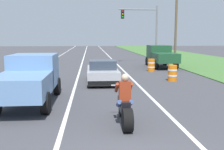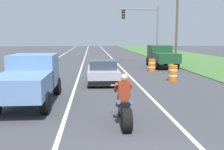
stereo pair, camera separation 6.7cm
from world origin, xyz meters
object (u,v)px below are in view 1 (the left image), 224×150
at_px(sports_car_silver, 102,72).
at_px(construction_barrel_mid, 151,65).
at_px(pickup_truck_right_shoulder_dark_green, 161,55).
at_px(traffic_light_mast_near, 145,25).
at_px(motorcycle_with_rider, 125,107).
at_px(pickup_truck_left_lane_light_blue, 30,77).
at_px(construction_barrel_nearest, 172,73).

height_order(sports_car_silver, construction_barrel_mid, sports_car_silver).
distance_m(pickup_truck_right_shoulder_dark_green, traffic_light_mast_near, 5.12).
distance_m(sports_car_silver, traffic_light_mast_near, 13.51).
bearing_deg(sports_car_silver, motorcycle_with_rider, -87.73).
distance_m(sports_car_silver, construction_barrel_mid, 6.51).
height_order(pickup_truck_left_lane_light_blue, construction_barrel_nearest, pickup_truck_left_lane_light_blue).
relative_size(motorcycle_with_rider, pickup_truck_right_shoulder_dark_green, 0.46).
bearing_deg(construction_barrel_nearest, pickup_truck_right_shoulder_dark_green, 80.05).
bearing_deg(pickup_truck_right_shoulder_dark_green, construction_barrel_mid, -118.87).
xyz_separation_m(pickup_truck_right_shoulder_dark_green, construction_barrel_mid, (-1.58, -2.87, -0.60)).
height_order(pickup_truck_right_shoulder_dark_green, traffic_light_mast_near, traffic_light_mast_near).
relative_size(motorcycle_with_rider, traffic_light_mast_near, 0.37).
bearing_deg(construction_barrel_mid, motorcycle_with_rider, -106.53).
bearing_deg(pickup_truck_left_lane_light_blue, motorcycle_with_rider, -40.96).
bearing_deg(motorcycle_with_rider, traffic_light_mast_near, 76.60).
xyz_separation_m(sports_car_silver, traffic_light_mast_near, (5.09, 12.06, 3.33)).
xyz_separation_m(motorcycle_with_rider, construction_barrel_mid, (3.85, 12.99, -0.09)).
distance_m(motorcycle_with_rider, pickup_truck_right_shoulder_dark_green, 16.77).
bearing_deg(sports_car_silver, construction_barrel_nearest, 2.53).
xyz_separation_m(sports_car_silver, pickup_truck_right_shoulder_dark_green, (5.75, 7.87, 0.48)).
xyz_separation_m(sports_car_silver, construction_barrel_nearest, (4.41, 0.19, -0.13)).
distance_m(pickup_truck_left_lane_light_blue, construction_barrel_mid, 12.38).
relative_size(construction_barrel_nearest, construction_barrel_mid, 1.00).
xyz_separation_m(motorcycle_with_rider, construction_barrel_nearest, (4.09, 8.18, -0.09)).
bearing_deg(pickup_truck_right_shoulder_dark_green, sports_car_silver, -126.17).
height_order(construction_barrel_nearest, construction_barrel_mid, same).
relative_size(sports_car_silver, traffic_light_mast_near, 0.72).
relative_size(motorcycle_with_rider, pickup_truck_left_lane_light_blue, 0.46).
relative_size(traffic_light_mast_near, construction_barrel_mid, 6.00).
relative_size(pickup_truck_right_shoulder_dark_green, construction_barrel_nearest, 4.80).
bearing_deg(construction_barrel_nearest, construction_barrel_mid, 92.79).
bearing_deg(traffic_light_mast_near, construction_barrel_nearest, -93.31).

